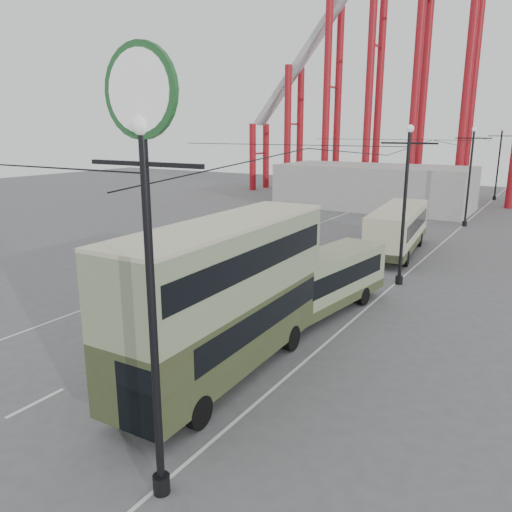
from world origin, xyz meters
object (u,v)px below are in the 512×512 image
Objects in this scene: lamp_post_near at (145,184)px; single_decker_green at (314,284)px; pedestrian at (243,301)px; double_decker_bus at (226,291)px; single_decker_cream at (398,228)px.

lamp_post_near is 14.78m from single_decker_green.
single_decker_green is 3.55m from pedestrian.
double_decker_bus is at bearing 121.41° from pedestrian.
double_decker_bus reaches higher than single_decker_green.
single_decker_cream is at bearing 88.47° from double_decker_bus.
single_decker_green is 5.40× the size of pedestrian.
double_decker_bus is 5.82m from pedestrian.
double_decker_bus is 0.97× the size of single_decker_cream.
lamp_post_near is at bearing -71.54° from double_decker_bus.
lamp_post_near reaches higher than double_decker_bus.
lamp_post_near is at bearing -91.59° from single_decker_cream.
double_decker_bus is at bearing -96.13° from single_decker_cream.
pedestrian is (-2.28, -17.61, -0.94)m from single_decker_cream.
double_decker_bus reaches higher than pedestrian.
pedestrian is (-4.69, 11.02, -6.86)m from lamp_post_near.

